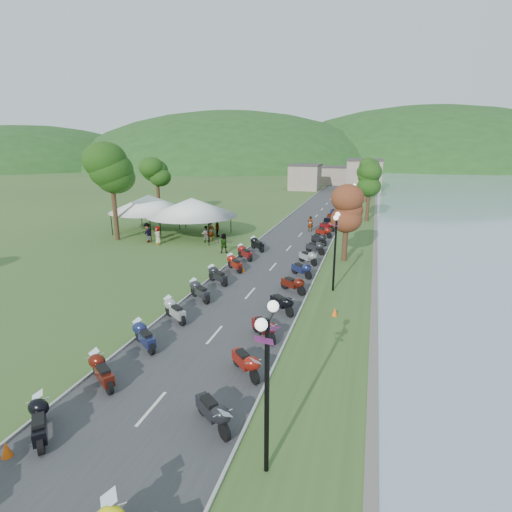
% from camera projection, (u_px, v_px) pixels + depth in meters
% --- Properties ---
extents(ground, '(400.00, 400.00, 0.00)m').
position_uv_depth(ground, '(73.00, 501.00, 10.59)').
color(ground, '#47692D').
rests_on(ground, ground).
extents(road, '(7.00, 120.00, 0.02)m').
position_uv_depth(road, '(309.00, 224.00, 47.57)').
color(road, '#3A3A3C').
rests_on(road, ground).
extents(hills_backdrop, '(360.00, 120.00, 76.00)m').
position_uv_depth(hills_backdrop, '(361.00, 164.00, 195.50)').
color(hills_backdrop, '#285621').
rests_on(hills_backdrop, ground).
extents(far_building, '(18.00, 16.00, 5.00)m').
position_uv_depth(far_building, '(332.00, 176.00, 89.05)').
color(far_building, gray).
rests_on(far_building, ground).
extents(moto_row_left, '(2.60, 36.45, 1.10)m').
position_uv_depth(moto_row_left, '(161.00, 323.00, 19.88)').
color(moto_row_left, '#331411').
rests_on(moto_row_left, ground).
extents(moto_row_right, '(2.60, 45.38, 1.10)m').
position_uv_depth(moto_row_right, '(312.00, 252.00, 33.12)').
color(moto_row_right, '#331411').
rests_on(moto_row_right, ground).
extents(streetlamp_near, '(1.40, 1.40, 5.00)m').
position_uv_depth(streetlamp_near, '(267.00, 396.00, 10.90)').
color(streetlamp_near, black).
rests_on(streetlamp_near, ground).
extents(vendor_tent_main, '(6.10, 6.10, 4.00)m').
position_uv_depth(vendor_tent_main, '(192.00, 218.00, 40.59)').
color(vendor_tent_main, white).
rests_on(vendor_tent_main, ground).
extents(vendor_tent_side, '(5.68, 5.68, 4.00)m').
position_uv_depth(vendor_tent_side, '(150.00, 213.00, 43.18)').
color(vendor_tent_side, white).
rests_on(vendor_tent_side, ground).
extents(tree_park_left, '(4.07, 4.07, 11.31)m').
position_uv_depth(tree_park_left, '(112.00, 182.00, 38.35)').
color(tree_park_left, '#245014').
rests_on(tree_park_left, ground).
extents(tree_lakeside, '(2.38, 2.38, 6.62)m').
position_uv_depth(tree_lakeside, '(346.00, 221.00, 31.72)').
color(tree_lakeside, '#245014').
rests_on(tree_lakeside, ground).
extents(pedestrian_a, '(0.84, 0.85, 1.90)m').
position_uv_depth(pedestrian_a, '(211.00, 241.00, 39.14)').
color(pedestrian_a, slate).
rests_on(pedestrian_a, ground).
extents(pedestrian_b, '(0.86, 0.60, 1.61)m').
position_uv_depth(pedestrian_b, '(206.00, 242.00, 38.84)').
color(pedestrian_b, slate).
rests_on(pedestrian_b, ground).
extents(pedestrian_c, '(1.30, 1.13, 1.91)m').
position_uv_depth(pedestrian_c, '(148.00, 242.00, 38.73)').
color(pedestrian_c, slate).
rests_on(pedestrian_c, ground).
extents(traffic_cone_near, '(0.33, 0.33, 0.52)m').
position_uv_depth(traffic_cone_near, '(6.00, 450.00, 12.02)').
color(traffic_cone_near, '#F2590C').
rests_on(traffic_cone_near, ground).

